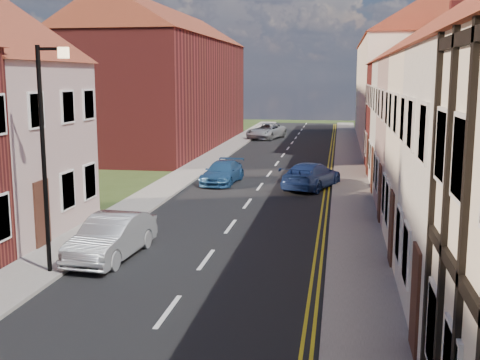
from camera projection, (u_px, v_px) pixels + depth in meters
road at (247, 204)px, 25.43m from camera, size 7.00×90.00×0.02m
pavement_left at (148, 199)px, 26.13m from camera, size 1.80×90.00×0.12m
pavement_right at (353, 206)px, 24.72m from camera, size 1.80×90.00×0.12m
cottage_r_white_far at (464, 95)px, 27.35m from camera, size 8.30×5.20×9.00m
cottage_r_cream_far at (444, 92)px, 32.60m from camera, size 8.30×6.00×9.00m
block_right_far at (412, 77)px, 47.34m from camera, size 8.30×24.20×10.50m
block_left_far at (166, 77)px, 45.48m from camera, size 8.30×24.20×10.50m
lamppost at (46, 146)px, 15.73m from camera, size 0.88×0.15×6.00m
car_mid at (112, 237)px, 17.75m from camera, size 1.64×4.01×1.29m
car_far at (222, 173)px, 30.22m from camera, size 1.87×3.94×1.11m
car_distant at (266, 131)px, 51.75m from camera, size 3.44×5.23×1.34m
car_far_b at (311, 175)px, 28.81m from camera, size 3.07×4.72×1.27m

